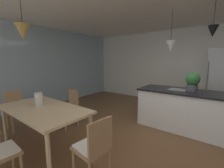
{
  "coord_description": "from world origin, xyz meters",
  "views": [
    {
      "loc": [
        0.9,
        -2.51,
        1.55
      ],
      "look_at": [
        -0.92,
        -0.15,
        1.09
      ],
      "focal_mm": 23.33,
      "sensor_mm": 36.0,
      "label": 1
    }
  ],
  "objects": [
    {
      "name": "chair_window_end",
      "position": [
        -2.85,
        -1.28,
        0.47
      ],
      "size": [
        0.4,
        0.4,
        0.87
      ],
      "color": "#A87F56",
      "rests_on": "ground_plane"
    },
    {
      "name": "pendant_over_island_main",
      "position": [
        -0.13,
        1.05,
        1.9
      ],
      "size": [
        0.21,
        0.21,
        0.93
      ],
      "color": "black"
    },
    {
      "name": "vase_on_dining_table",
      "position": [
        -1.77,
        -1.26,
        0.86
      ],
      "size": [
        0.13,
        0.13,
        0.24
      ],
      "color": "silver",
      "rests_on": "dining_table"
    },
    {
      "name": "refrigerator",
      "position": [
        0.88,
        2.86,
        0.97
      ],
      "size": [
        0.75,
        0.67,
        1.94
      ],
      "color": "silver",
      "rests_on": "ground_plane"
    },
    {
      "name": "kitchen_island",
      "position": [
        0.26,
        1.05,
        0.46
      ],
      "size": [
        2.02,
        0.86,
        0.91
      ],
      "color": "white",
      "rests_on": "ground_plane"
    },
    {
      "name": "window_wall_left_glazing",
      "position": [
        -4.06,
        0.0,
        1.35
      ],
      "size": [
        0.06,
        8.4,
        2.7
      ],
      "primitive_type": "cube",
      "color": "#9EB7C6",
      "rests_on": "ground_plane"
    },
    {
      "name": "pendant_over_island_aux",
      "position": [
        0.66,
        1.05,
        2.14
      ],
      "size": [
        0.19,
        0.19,
        0.67
      ],
      "color": "black"
    },
    {
      "name": "potted_plant_on_island",
      "position": [
        0.38,
        1.05,
        1.12
      ],
      "size": [
        0.29,
        0.29,
        0.42
      ],
      "color": "#4C4C51",
      "rests_on": "kitchen_island"
    },
    {
      "name": "pendant_over_table",
      "position": [
        -1.78,
        -1.43,
        2.03
      ],
      "size": [
        0.23,
        0.23,
        0.8
      ],
      "color": "black"
    },
    {
      "name": "chair_far_left",
      "position": [
        -1.99,
        -0.46,
        0.47
      ],
      "size": [
        0.43,
        0.43,
        0.87
      ],
      "color": "#A87F56",
      "rests_on": "ground_plane"
    },
    {
      "name": "ground_plane",
      "position": [
        0.0,
        0.0,
        -0.02
      ],
      "size": [
        10.0,
        8.4,
        0.04
      ],
      "primitive_type": "cube",
      "color": "brown"
    },
    {
      "name": "wall_back_kitchen",
      "position": [
        0.0,
        3.26,
        1.35
      ],
      "size": [
        10.0,
        0.12,
        2.7
      ],
      "primitive_type": "cube",
      "color": "white",
      "rests_on": "ground_plane"
    },
    {
      "name": "chair_kitchen_end",
      "position": [
        -0.34,
        -1.29,
        0.47
      ],
      "size": [
        0.44,
        0.44,
        0.87
      ],
      "color": "#A87F56",
      "rests_on": "ground_plane"
    },
    {
      "name": "dining_table",
      "position": [
        -1.59,
        -1.28,
        0.67
      ],
      "size": [
        1.77,
        0.91,
        0.74
      ],
      "color": "#D1B284",
      "rests_on": "ground_plane"
    }
  ]
}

